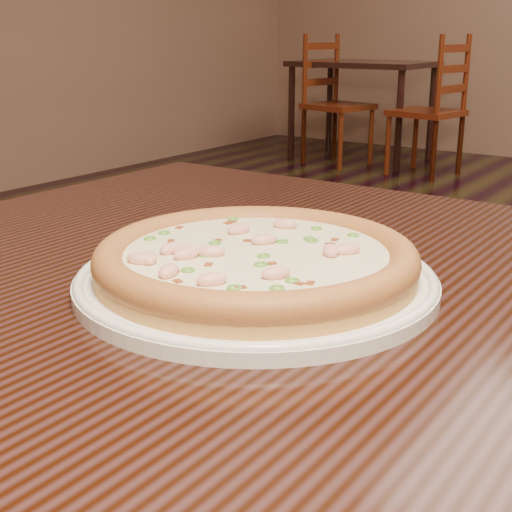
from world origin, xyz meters
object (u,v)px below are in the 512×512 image
Objects in this scene: hero_table at (397,402)px; chair_b at (434,112)px; plate at (256,279)px; pizza at (256,259)px; chair_a at (333,105)px; bg_table_left at (363,74)px.

chair_b is at bearing 111.03° from hero_table.
plate is 1.12× the size of pizza.
pizza is at bearing -61.77° from chair_a.
pizza is at bearing -157.26° from hero_table.
pizza is 4.90m from chair_a.
bg_table_left is 1.05× the size of chair_a.
plate is 4.51m from chair_b.
chair_a is at bearing -114.94° from bg_table_left.
hero_table is 4.19× the size of pizza.
bg_table_left is at bearing 117.21° from hero_table.
chair_b reaches higher than plate.
hero_table is 4.50m from chair_b.
pizza is at bearing -64.26° from bg_table_left.
pizza is (-0.12, -0.05, 0.13)m from hero_table.
bg_table_left is 0.80m from chair_b.
pizza is 0.30× the size of chair_a.
bg_table_left is 1.05× the size of chair_b.
bg_table_left is 0.35m from chair_a.
hero_table is at bearing -68.97° from chair_b.
plate is at bearing -157.38° from hero_table.
chair_a reaches higher than hero_table.
chair_a is 0.82m from chair_b.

